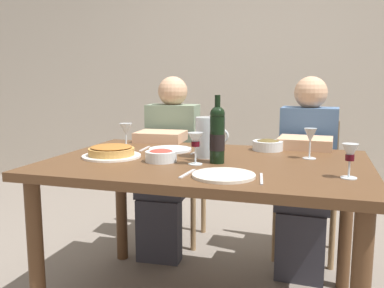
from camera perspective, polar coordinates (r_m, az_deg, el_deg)
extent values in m
cube|color=beige|center=(4.11, 10.08, 12.34)|extent=(8.00, 0.10, 2.80)
cube|color=brown|center=(2.01, 2.01, -2.79)|extent=(1.50, 1.00, 0.04)
cylinder|color=brown|center=(2.05, -20.45, -14.29)|extent=(0.07, 0.07, 0.72)
cylinder|color=brown|center=(2.72, -9.60, -8.04)|extent=(0.07, 0.07, 0.72)
cylinder|color=brown|center=(2.45, 20.19, -10.34)|extent=(0.07, 0.07, 0.72)
cylinder|color=black|center=(1.93, 3.45, 0.57)|extent=(0.07, 0.07, 0.22)
sphere|color=black|center=(1.91, 3.48, 4.12)|extent=(0.07, 0.07, 0.07)
cylinder|color=black|center=(1.91, 3.50, 5.53)|extent=(0.03, 0.03, 0.08)
cylinder|color=black|center=(1.93, 3.45, 0.25)|extent=(0.07, 0.07, 0.08)
cylinder|color=silver|center=(2.06, 2.03, 0.91)|extent=(0.11, 0.11, 0.20)
cylinder|color=silver|center=(2.07, 2.02, -0.08)|extent=(0.10, 0.10, 0.12)
torus|color=silver|center=(2.04, 4.05, 1.10)|extent=(0.07, 0.01, 0.07)
cylinder|color=white|center=(2.12, -10.89, -1.62)|extent=(0.29, 0.29, 0.01)
cylinder|color=#C18E47|center=(2.12, -10.90, -1.02)|extent=(0.23, 0.23, 0.03)
ellipsoid|color=#9E6028|center=(2.11, -10.92, -0.39)|extent=(0.20, 0.20, 0.02)
cylinder|color=silver|center=(1.97, -4.23, -1.69)|extent=(0.15, 0.15, 0.05)
ellipsoid|color=#B2382D|center=(1.97, -4.23, -1.20)|extent=(0.12, 0.12, 0.03)
cylinder|color=silver|center=(2.31, 10.26, -0.22)|extent=(0.16, 0.16, 0.05)
ellipsoid|color=brown|center=(2.31, 10.27, 0.22)|extent=(0.13, 0.13, 0.04)
cylinder|color=silver|center=(1.76, 20.53, -4.33)|extent=(0.06, 0.06, 0.00)
cylinder|color=silver|center=(1.75, 20.59, -3.25)|extent=(0.01, 0.01, 0.06)
cone|color=silver|center=(1.74, 20.71, -1.09)|extent=(0.06, 0.06, 0.07)
cylinder|color=#470A14|center=(1.74, 20.68, -1.73)|extent=(0.03, 0.03, 0.02)
cylinder|color=silver|center=(2.40, -8.94, -0.40)|extent=(0.06, 0.06, 0.00)
cylinder|color=silver|center=(2.40, -8.96, 0.45)|extent=(0.01, 0.01, 0.07)
cone|color=silver|center=(2.39, -8.99, 2.03)|extent=(0.07, 0.07, 0.06)
cylinder|color=silver|center=(2.12, 15.67, -1.88)|extent=(0.06, 0.06, 0.00)
cylinder|color=silver|center=(2.11, 15.72, -0.80)|extent=(0.01, 0.01, 0.08)
cone|color=silver|center=(2.10, 15.80, 1.15)|extent=(0.06, 0.06, 0.07)
cylinder|color=silver|center=(1.90, 0.47, -2.74)|extent=(0.06, 0.06, 0.00)
cylinder|color=silver|center=(1.90, 0.47, -1.55)|extent=(0.01, 0.01, 0.08)
cone|color=silver|center=(1.89, 0.47, 0.57)|extent=(0.07, 0.07, 0.07)
cylinder|color=#470A14|center=(1.89, 0.47, 0.02)|extent=(0.04, 0.04, 0.02)
cylinder|color=silver|center=(1.67, 4.34, -4.27)|extent=(0.25, 0.25, 0.01)
cylinder|color=silver|center=(2.27, -2.98, -0.74)|extent=(0.23, 0.23, 0.01)
cube|color=silver|center=(1.71, -0.58, -4.06)|extent=(0.03, 0.16, 0.00)
cube|color=silver|center=(1.65, 9.44, -4.69)|extent=(0.04, 0.18, 0.00)
cube|color=silver|center=(2.23, 0.65, -1.02)|extent=(0.02, 0.18, 0.00)
cube|color=silver|center=(2.33, -6.46, -0.64)|extent=(0.03, 0.16, 0.00)
cube|color=#9E7A51|center=(2.97, -2.30, -4.44)|extent=(0.42, 0.42, 0.02)
cube|color=#9E7A51|center=(3.11, -1.41, 0.10)|extent=(0.36, 0.05, 0.40)
cylinder|color=#9E7A51|center=(2.93, -6.42, -9.47)|extent=(0.04, 0.04, 0.45)
cylinder|color=#9E7A51|center=(2.84, 0.16, -10.02)|extent=(0.04, 0.04, 0.45)
cylinder|color=#9E7A51|center=(3.24, -4.38, -7.64)|extent=(0.04, 0.04, 0.45)
cylinder|color=#9E7A51|center=(3.15, 1.57, -8.06)|extent=(0.04, 0.04, 0.45)
cube|color=gray|center=(2.88, -2.59, 0.42)|extent=(0.35, 0.22, 0.50)
sphere|color=tan|center=(2.85, -2.64, 7.18)|extent=(0.20, 0.20, 0.20)
cube|color=#33333D|center=(2.76, -3.63, -5.31)|extent=(0.33, 0.40, 0.14)
cube|color=#33333D|center=(2.70, -4.52, -11.63)|extent=(0.28, 0.14, 0.40)
cube|color=tan|center=(2.61, -4.28, 1.04)|extent=(0.30, 0.26, 0.06)
cube|color=#9E7A51|center=(2.80, 15.36, -5.57)|extent=(0.42, 0.42, 0.02)
cube|color=#9E7A51|center=(2.94, 15.78, -0.73)|extent=(0.36, 0.04, 0.40)
cylinder|color=#9E7A51|center=(2.73, 11.26, -11.01)|extent=(0.04, 0.04, 0.45)
cylinder|color=#9E7A51|center=(2.71, 18.55, -11.47)|extent=(0.04, 0.04, 0.45)
cylinder|color=#9E7A51|center=(3.05, 12.18, -8.89)|extent=(0.04, 0.04, 0.45)
cylinder|color=#9E7A51|center=(3.03, 18.66, -9.28)|extent=(0.04, 0.04, 0.45)
cube|color=#4C6B93|center=(2.71, 15.56, -0.45)|extent=(0.35, 0.21, 0.50)
sphere|color=tan|center=(2.68, 15.87, 6.74)|extent=(0.20, 0.20, 0.20)
cube|color=#33333D|center=(2.58, 15.04, -6.60)|extent=(0.32, 0.39, 0.14)
cube|color=#33333D|center=(2.52, 14.51, -13.41)|extent=(0.28, 0.13, 0.40)
cube|color=tan|center=(2.43, 15.18, 0.15)|extent=(0.30, 0.25, 0.06)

